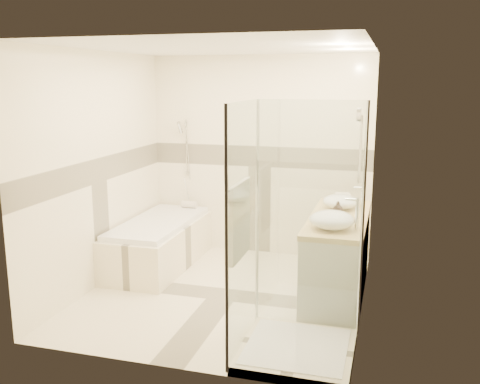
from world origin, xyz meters
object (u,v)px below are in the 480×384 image
(amenity_bottle_b, at_px, (338,208))
(bathtub, at_px, (159,241))
(vessel_sink_far, at_px, (332,220))
(vanity, at_px, (337,256))
(shower_enclosure, at_px, (285,292))
(amenity_bottle_a, at_px, (337,210))
(vessel_sink_near, at_px, (341,202))

(amenity_bottle_b, bearing_deg, bathtub, 172.94)
(vessel_sink_far, bearing_deg, bathtub, 158.60)
(vanity, bearing_deg, vessel_sink_far, -92.36)
(shower_enclosure, bearing_deg, bathtub, 138.90)
(vanity, bearing_deg, shower_enclosure, -102.97)
(shower_enclosure, relative_size, amenity_bottle_b, 15.44)
(vanity, xyz_separation_m, amenity_bottle_a, (-0.02, -0.05, 0.50))
(vessel_sink_far, xyz_separation_m, amenity_bottle_a, (0.00, 0.43, -0.01))
(shower_enclosure, bearing_deg, amenity_bottle_a, 77.39)
(bathtub, height_order, vessel_sink_near, vessel_sink_near)
(vessel_sink_near, bearing_deg, vessel_sink_far, -90.00)
(shower_enclosure, height_order, amenity_bottle_b, shower_enclosure)
(vanity, xyz_separation_m, amenity_bottle_b, (-0.02, 0.09, 0.49))
(amenity_bottle_b, bearing_deg, vanity, -76.96)
(bathtub, relative_size, amenity_bottle_a, 11.30)
(vessel_sink_far, bearing_deg, vanity, 87.64)
(bathtub, height_order, vessel_sink_far, vessel_sink_far)
(bathtub, relative_size, shower_enclosure, 0.83)
(amenity_bottle_a, distance_m, amenity_bottle_b, 0.14)
(vessel_sink_near, xyz_separation_m, vessel_sink_far, (0.00, -0.83, 0.01))
(amenity_bottle_b, bearing_deg, amenity_bottle_a, -90.00)
(vanity, xyz_separation_m, vessel_sink_near, (-0.02, 0.34, 0.50))
(vanity, bearing_deg, vessel_sink_near, 93.36)
(amenity_bottle_a, bearing_deg, bathtub, 169.34)
(vanity, height_order, amenity_bottle_a, amenity_bottle_a)
(shower_enclosure, xyz_separation_m, vessel_sink_near, (0.27, 1.61, 0.42))
(vanity, distance_m, amenity_bottle_a, 0.50)
(shower_enclosure, xyz_separation_m, amenity_bottle_a, (0.27, 1.22, 0.42))
(shower_enclosure, distance_m, vessel_sink_near, 1.69)
(bathtub, distance_m, amenity_bottle_b, 2.23)
(shower_enclosure, bearing_deg, vessel_sink_near, 80.39)
(vessel_sink_near, distance_m, amenity_bottle_a, 0.39)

